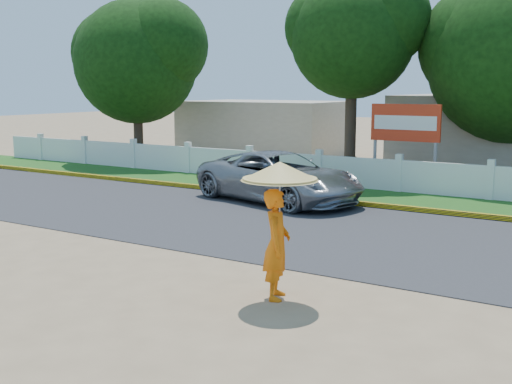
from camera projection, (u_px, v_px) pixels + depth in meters
ground at (202, 272)px, 12.46m from camera, size 120.00×120.00×0.00m
road at (308, 228)px, 16.23m from camera, size 60.00×7.00×0.02m
grass_verge at (383, 198)px, 20.63m from camera, size 60.00×3.50×0.03m
curb at (362, 204)px, 19.20m from camera, size 40.00×0.18×0.16m
fence at (399, 176)px, 21.76m from camera, size 40.00×0.10×1.10m
building_far at (265, 128)px, 33.36m from camera, size 8.00×5.00×2.80m
vehicle at (279, 177)px, 19.92m from camera, size 6.09×3.95×1.56m
monk_with_parasol at (278, 210)px, 10.68m from camera, size 1.29×1.29×2.35m
billboard at (405, 127)px, 22.53m from camera, size 2.50×0.13×2.95m
tree_row at (511, 44)px, 22.17m from camera, size 34.94×7.95×8.61m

